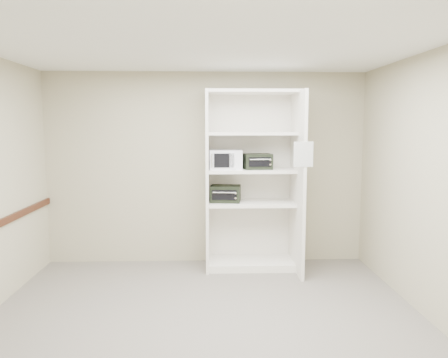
{
  "coord_description": "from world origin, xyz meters",
  "views": [
    {
      "loc": [
        0.04,
        -4.18,
        1.94
      ],
      "look_at": [
        0.23,
        1.28,
        1.28
      ],
      "focal_mm": 35.0,
      "sensor_mm": 36.0,
      "label": 1
    }
  ],
  "objects_px": {
    "toaster_oven_upper": "(258,161)",
    "toaster_oven_lower": "(225,194)",
    "microwave": "(225,160)",
    "shelving_unit": "(255,186)"
  },
  "relations": [
    {
      "from": "microwave",
      "to": "toaster_oven_lower",
      "type": "height_order",
      "value": "microwave"
    },
    {
      "from": "shelving_unit",
      "to": "toaster_oven_lower",
      "type": "xyz_separation_m",
      "value": [
        -0.4,
        0.0,
        -0.1
      ]
    },
    {
      "from": "toaster_oven_upper",
      "to": "shelving_unit",
      "type": "bearing_deg",
      "value": 128.64
    },
    {
      "from": "shelving_unit",
      "to": "toaster_oven_upper",
      "type": "bearing_deg",
      "value": -44.81
    },
    {
      "from": "microwave",
      "to": "toaster_oven_lower",
      "type": "xyz_separation_m",
      "value": [
        -0.0,
        0.01,
        -0.47
      ]
    },
    {
      "from": "shelving_unit",
      "to": "microwave",
      "type": "height_order",
      "value": "shelving_unit"
    },
    {
      "from": "shelving_unit",
      "to": "microwave",
      "type": "bearing_deg",
      "value": -178.85
    },
    {
      "from": "toaster_oven_upper",
      "to": "toaster_oven_lower",
      "type": "bearing_deg",
      "value": 168.16
    },
    {
      "from": "shelving_unit",
      "to": "toaster_oven_lower",
      "type": "relative_size",
      "value": 6.05
    },
    {
      "from": "shelving_unit",
      "to": "toaster_oven_upper",
      "type": "distance_m",
      "value": 0.35
    }
  ]
}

